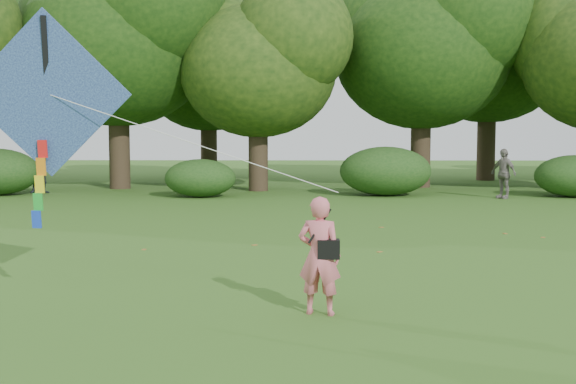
{
  "coord_description": "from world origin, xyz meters",
  "views": [
    {
      "loc": [
        -0.22,
        -9.7,
        2.51
      ],
      "look_at": [
        -0.43,
        2.0,
        1.5
      ],
      "focal_mm": 45.0,
      "sensor_mm": 36.0,
      "label": 1
    }
  ],
  "objects_px": {
    "bystander_left": "(42,169)",
    "bystander_right": "(503,174)",
    "man_kite_flyer": "(320,256)",
    "flying_kite": "(48,97)"
  },
  "relations": [
    {
      "from": "bystander_left",
      "to": "bystander_right",
      "type": "bearing_deg",
      "value": -29.16
    },
    {
      "from": "bystander_left",
      "to": "bystander_right",
      "type": "distance_m",
      "value": 17.77
    },
    {
      "from": "man_kite_flyer",
      "to": "flying_kite",
      "type": "bearing_deg",
      "value": 1.95
    },
    {
      "from": "bystander_left",
      "to": "flying_kite",
      "type": "xyz_separation_m",
      "value": [
        6.6,
        -17.82,
        2.0
      ]
    },
    {
      "from": "man_kite_flyer",
      "to": "flying_kite",
      "type": "height_order",
      "value": "flying_kite"
    },
    {
      "from": "bystander_right",
      "to": "bystander_left",
      "type": "bearing_deg",
      "value": -131.2
    },
    {
      "from": "flying_kite",
      "to": "bystander_right",
      "type": "bearing_deg",
      "value": 55.32
    },
    {
      "from": "bystander_right",
      "to": "flying_kite",
      "type": "height_order",
      "value": "flying_kite"
    },
    {
      "from": "bystander_left",
      "to": "bystander_right",
      "type": "relative_size",
      "value": 1.08
    },
    {
      "from": "man_kite_flyer",
      "to": "bystander_left",
      "type": "bearing_deg",
      "value": -47.13
    }
  ]
}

